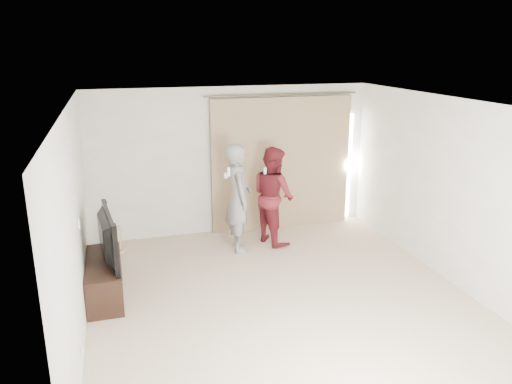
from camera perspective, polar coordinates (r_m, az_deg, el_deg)
The scene contains 10 objects.
floor at distance 6.85m, azimuth 2.97°, elevation -12.16°, with size 5.50×5.50×0.00m, color #C2AB91.
wall_back at distance 8.87m, azimuth -2.71°, elevation 3.60°, with size 5.00×0.04×2.60m, color silver.
wall_left at distance 6.02m, azimuth -19.98°, elevation -3.77°, with size 0.04×5.50×2.60m.
ceiling at distance 6.05m, azimuth 3.34°, elevation 9.99°, with size 5.00×5.50×0.01m, color white.
curtain at distance 9.08m, azimuth 3.03°, elevation 3.27°, with size 2.80×0.11×2.46m.
tv_console at distance 7.12m, azimuth -16.91°, elevation -9.45°, with size 0.45×1.31×0.50m, color black.
tv at distance 6.89m, azimuth -17.32°, elevation -4.98°, with size 1.20×0.16×0.69m, color black.
scratching_post at distance 8.54m, azimuth -15.74°, elevation -5.47°, with size 0.33×0.33×0.43m.
person_man at distance 8.09m, azimuth -2.02°, elevation -0.66°, with size 0.48×0.68×1.78m.
person_woman at distance 8.43m, azimuth 1.98°, elevation -0.37°, with size 0.85×0.96×1.67m.
Camera 1 is at (-2.00, -5.66, 3.29)m, focal length 35.00 mm.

